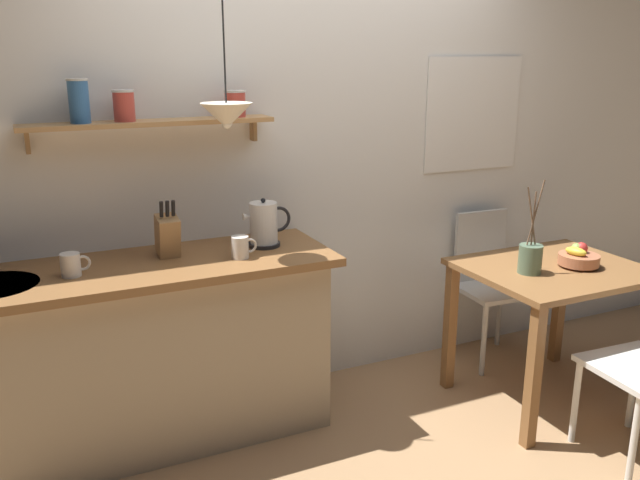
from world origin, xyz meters
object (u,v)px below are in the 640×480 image
at_px(fruit_bowl, 579,257).
at_px(coffee_mug_by_sink, 71,265).
at_px(pendant_lamp, 227,116).
at_px(twig_vase, 530,258).
at_px(dining_chair_far, 488,277).
at_px(knife_block, 168,235).
at_px(coffee_mug_spare, 241,247).
at_px(electric_kettle, 264,225).
at_px(dining_table, 553,289).

bearing_deg(fruit_bowl, coffee_mug_by_sink, 168.96).
height_order(fruit_bowl, pendant_lamp, pendant_lamp).
bearing_deg(twig_vase, dining_chair_far, 67.85).
relative_size(dining_chair_far, knife_block, 3.29).
height_order(dining_chair_far, fruit_bowl, dining_chair_far).
height_order(twig_vase, pendant_lamp, pendant_lamp).
distance_m(knife_block, pendant_lamp, 0.64).
bearing_deg(coffee_mug_spare, dining_chair_far, 7.25).
bearing_deg(coffee_mug_by_sink, electric_kettle, 5.35).
distance_m(electric_kettle, knife_block, 0.48).
xyz_separation_m(twig_vase, knife_block, (-1.72, 0.57, 0.18)).
bearing_deg(coffee_mug_by_sink, coffee_mug_spare, -4.34).
bearing_deg(dining_chair_far, electric_kettle, -177.39).
bearing_deg(coffee_mug_spare, fruit_bowl, -13.88).
relative_size(dining_table, dining_chair_far, 0.99).
relative_size(dining_chair_far, fruit_bowl, 4.35).
xyz_separation_m(twig_vase, pendant_lamp, (-1.45, 0.42, 0.74)).
relative_size(fruit_bowl, electric_kettle, 0.84).
xyz_separation_m(dining_table, dining_chair_far, (0.05, 0.59, -0.12)).
xyz_separation_m(knife_block, pendant_lamp, (0.27, -0.15, 0.56)).
relative_size(dining_chair_far, coffee_mug_by_sink, 7.19).
distance_m(electric_kettle, pendant_lamp, 0.61).
bearing_deg(fruit_bowl, twig_vase, 175.48).
bearing_deg(dining_table, dining_chair_far, 84.89).
bearing_deg(twig_vase, knife_block, 161.62).
relative_size(electric_kettle, coffee_mug_by_sink, 1.97).
bearing_deg(coffee_mug_spare, coffee_mug_by_sink, 175.66).
height_order(knife_block, pendant_lamp, pendant_lamp).
relative_size(fruit_bowl, coffee_mug_by_sink, 1.66).
height_order(twig_vase, knife_block, twig_vase).
distance_m(dining_table, pendant_lamp, 1.95).
distance_m(fruit_bowl, coffee_mug_spare, 1.78).
bearing_deg(pendant_lamp, knife_block, 150.50).
bearing_deg(fruit_bowl, coffee_mug_spare, 166.12).
xyz_separation_m(dining_chair_far, knife_block, (-1.97, -0.04, 0.51)).
distance_m(coffee_mug_by_sink, pendant_lamp, 0.94).
xyz_separation_m(dining_table, knife_block, (-1.92, 0.55, 0.39)).
relative_size(electric_kettle, coffee_mug_spare, 2.00).
xyz_separation_m(knife_block, coffee_mug_by_sink, (-0.45, -0.11, -0.06)).
distance_m(dining_table, coffee_mug_spare, 1.69).
relative_size(fruit_bowl, twig_vase, 0.44).
height_order(coffee_mug_spare, pendant_lamp, pendant_lamp).
relative_size(dining_table, pendant_lamp, 1.60).
distance_m(dining_table, coffee_mug_by_sink, 2.43).
distance_m(dining_chair_far, pendant_lamp, 2.02).
xyz_separation_m(dining_chair_far, coffee_mug_spare, (-1.67, -0.21, 0.46)).
height_order(electric_kettle, pendant_lamp, pendant_lamp).
relative_size(twig_vase, knife_block, 1.74).
height_order(dining_table, pendant_lamp, pendant_lamp).
relative_size(knife_block, pendant_lamp, 0.49).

